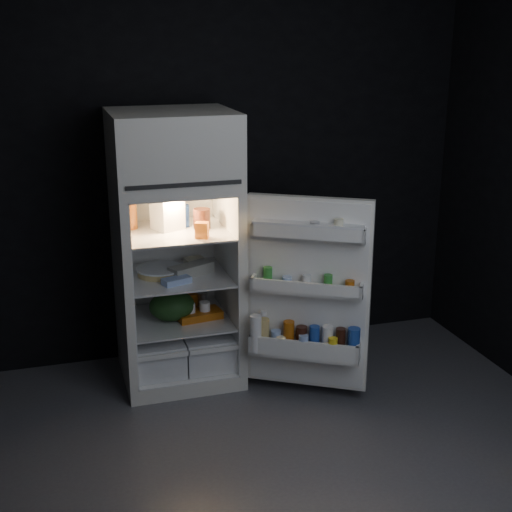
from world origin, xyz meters
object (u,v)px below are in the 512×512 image
object	(u,v)px
egg_carton	(191,270)
refrigerator	(175,240)
milk_jug	(167,211)
yogurt_tray	(199,315)
fridge_door	(307,299)

from	to	relation	value
egg_carton	refrigerator	bearing A→B (deg)	121.56
refrigerator	egg_carton	world-z (taller)	refrigerator
milk_jug	yogurt_tray	xyz separation A→B (m)	(0.17, -0.10, -0.69)
refrigerator	milk_jug	bearing A→B (deg)	157.32
refrigerator	yogurt_tray	size ratio (longest dim) A/B	6.13
fridge_door	milk_jug	size ratio (longest dim) A/B	5.08
refrigerator	egg_carton	size ratio (longest dim) A/B	5.99
refrigerator	fridge_door	xyz separation A→B (m)	(0.70, -0.57, -0.28)
milk_jug	egg_carton	xyz separation A→B (m)	(0.13, -0.08, -0.38)
egg_carton	yogurt_tray	distance (m)	0.31
refrigerator	yogurt_tray	bearing A→B (deg)	-34.43
fridge_door	refrigerator	bearing A→B (deg)	140.75
fridge_door	yogurt_tray	bearing A→B (deg)	139.76
egg_carton	yogurt_tray	size ratio (longest dim) A/B	1.02
fridge_door	yogurt_tray	distance (m)	0.78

